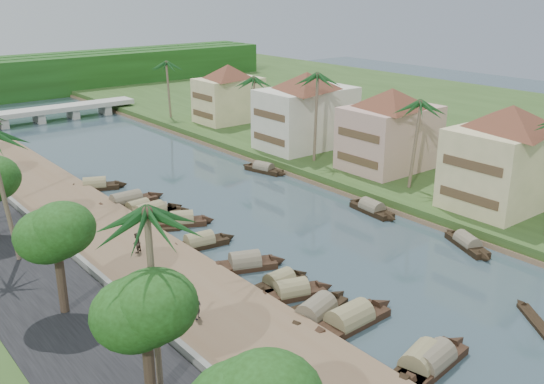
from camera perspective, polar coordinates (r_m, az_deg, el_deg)
ground at (r=53.44m, az=8.01°, el=-6.12°), size 220.00×220.00×0.00m
left_bank at (r=60.50m, az=-16.94°, el=-3.32°), size 10.00×180.00×0.80m
right_bank at (r=79.11m, az=7.05°, el=2.76°), size 16.00×180.00×1.20m
retaining_wall at (r=58.91m, az=-20.79°, el=-3.36°), size 0.40×180.00×1.10m
far_right_fill at (r=108.08m, az=21.02°, el=6.01°), size 60.00×220.00×1.15m
treeline at (r=138.71m, az=-23.81°, el=9.73°), size 120.00×14.00×8.00m
bridge at (r=112.61m, az=-19.70°, el=7.24°), size 28.00×4.00×2.40m
building_near at (r=64.82m, az=21.26°, el=3.27°), size 14.85×14.85×10.20m
building_mid at (r=74.57m, az=11.06°, el=5.94°), size 14.11×14.11×9.70m
building_far at (r=83.34m, az=3.26°, el=7.80°), size 15.59×15.59×10.20m
building_distant at (r=99.51m, az=-4.11°, el=9.31°), size 12.62×12.62×9.20m
sampan_0 at (r=40.04m, az=14.87°, el=-15.21°), size 8.35×2.63×2.17m
sampan_1 at (r=39.77m, az=13.86°, el=-15.37°), size 7.92×3.55×2.29m
sampan_2 at (r=43.21m, az=7.30°, el=-11.92°), size 9.18×2.27×2.38m
sampan_3 at (r=43.95m, az=4.18°, el=-11.24°), size 8.42×3.82×2.22m
sampan_4 at (r=46.46m, az=1.84°, el=-9.41°), size 7.27×3.63×2.06m
sampan_5 at (r=47.78m, az=0.71°, el=-8.55°), size 6.28×1.92×2.02m
sampan_6 at (r=50.86m, az=-2.56°, el=-6.78°), size 7.43×4.32×2.20m
sampan_7 at (r=55.16m, az=-6.84°, el=-4.77°), size 7.47×2.54×1.99m
sampan_8 at (r=60.32m, az=-8.47°, el=-2.72°), size 6.58×4.43×2.07m
sampan_9 at (r=63.28m, az=-10.96°, el=-1.82°), size 7.20×4.36×1.89m
sampan_10 at (r=64.43m, az=-12.47°, el=-1.54°), size 6.64×1.95×1.86m
sampan_11 at (r=62.68m, az=-11.41°, el=-2.04°), size 8.42×2.54×2.36m
sampan_12 at (r=66.78m, az=-13.54°, el=-0.88°), size 9.23×1.93×2.19m
sampan_13 at (r=72.94m, az=-16.32°, el=0.56°), size 7.56×4.49×2.09m
sampan_14 at (r=57.40m, az=17.89°, el=-4.64°), size 4.14×7.20×1.82m
sampan_15 at (r=63.70m, az=9.37°, el=-1.58°), size 2.16×7.35×1.98m
sampan_16 at (r=76.51m, az=-0.78°, el=2.19°), size 3.04×7.30×1.82m
canoe_0 at (r=47.13m, az=23.61°, el=-11.15°), size 4.62×5.70×0.86m
canoe_1 at (r=45.17m, az=3.32°, el=-10.78°), size 4.41×1.55×0.70m
canoe_2 at (r=59.32m, az=-10.31°, el=-3.53°), size 4.44×2.82×0.68m
palm_1 at (r=66.54m, az=13.44°, el=7.99°), size 3.20×3.20×10.96m
palm_2 at (r=75.32m, az=4.19°, el=10.75°), size 3.20×3.20×12.41m
palm_3 at (r=87.10m, az=-1.83°, el=10.51°), size 3.20×3.20×10.25m
palm_4 at (r=30.74m, az=-11.59°, el=-2.18°), size 3.20×3.20×12.01m
palm_7 at (r=103.13m, az=-9.81°, el=11.83°), size 3.20×3.20×10.72m
tree_1 at (r=31.58m, az=-11.89°, el=-10.93°), size 4.49×4.49×7.52m
tree_2 at (r=41.97m, az=-19.71°, el=-3.73°), size 4.36×4.36×7.61m
tree_6 at (r=89.08m, az=4.29°, el=8.13°), size 4.09×4.09×6.40m
person_near at (r=42.24m, az=-7.04°, el=-10.70°), size 0.77×0.69×1.76m
person_far at (r=52.88m, az=-12.65°, el=-4.69°), size 1.08×1.01×1.77m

